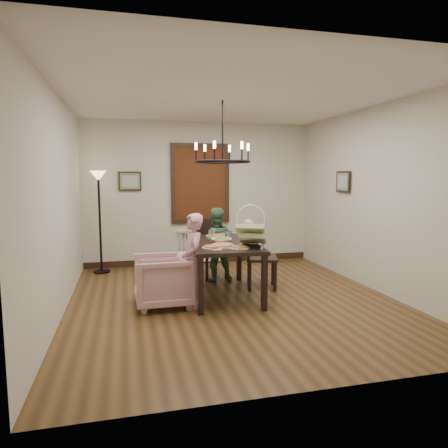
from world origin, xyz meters
name	(u,v)px	position (x,y,z in m)	size (l,w,h in m)	color
room_shell	(226,200)	(0.00, 0.37, 1.40)	(4.51, 5.00, 2.81)	brown
dining_table	(223,248)	(-0.09, 0.26, 0.71)	(1.06, 1.75, 0.79)	black
chair_far	(211,248)	(-0.03, 1.29, 0.51)	(0.45, 0.45, 1.03)	black
chair_right	(262,254)	(0.60, 0.48, 0.53)	(0.47, 0.47, 1.07)	black
armchair	(163,281)	(-0.98, -0.02, 0.35)	(0.74, 0.76, 0.69)	#C49699
elderly_woman	(193,269)	(-0.60, -0.17, 0.52)	(0.38, 0.25, 1.05)	#D495A8
seated_man	(215,251)	(-0.01, 1.08, 0.51)	(0.50, 0.39, 1.02)	#44724D
baby_bouncer	(252,232)	(0.21, -0.21, 0.99)	(0.43, 0.60, 0.40)	#BCD593
salad_bowl	(222,240)	(-0.12, 0.17, 0.83)	(0.34, 0.34, 0.08)	white
pizza_platter	(223,246)	(-0.18, -0.13, 0.81)	(0.34, 0.34, 0.04)	tan
drinking_glass	(229,235)	(0.05, 0.42, 0.86)	(0.07, 0.07, 0.15)	silver
window_blinds	(200,184)	(0.00, 2.46, 1.60)	(1.00, 0.03, 1.40)	#5C2812
radiator	(201,246)	(0.00, 2.48, 0.35)	(0.92, 0.12, 0.62)	silver
picture_back	(130,181)	(-1.35, 2.47, 1.65)	(0.42, 0.03, 0.36)	black
picture_right	(343,182)	(2.21, 0.90, 1.65)	(0.42, 0.03, 0.36)	black
floor_lamp	(100,223)	(-1.90, 2.15, 0.90)	(0.30, 0.30, 1.80)	black
chandelier	(222,162)	(-0.09, 0.26, 1.95)	(0.80, 0.80, 0.04)	black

